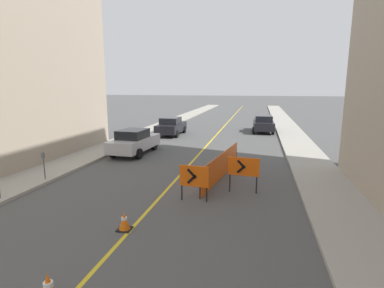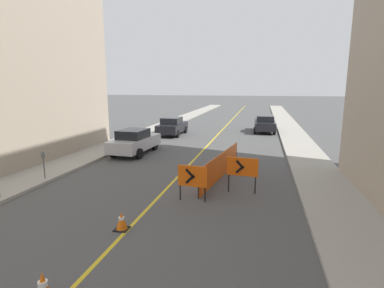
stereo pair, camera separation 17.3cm
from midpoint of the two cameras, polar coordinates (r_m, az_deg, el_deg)
lane_stripe at (r=31.19m, az=5.64°, el=3.00°), size 0.12×74.66×0.01m
sidewalk_left at (r=32.62m, az=-5.91°, el=3.46°), size 2.39×74.66×0.14m
sidewalk_right at (r=31.08m, az=17.76°, el=2.63°), size 2.39×74.66×0.14m
traffic_cone_fourth at (r=9.54m, az=-13.30°, el=-14.12°), size 0.42×0.42×0.56m
arrow_barricade_primary at (r=11.24m, az=-0.04°, el=-6.36°), size 1.13×0.14×1.37m
arrow_barricade_secondary at (r=12.25m, az=9.38°, el=-4.52°), size 1.26×0.18×1.46m
safety_mesh_fence at (r=14.29m, az=5.33°, el=-4.08°), size 0.97×6.06×1.16m
parked_car_curb_near at (r=19.52m, az=-11.22°, el=0.47°), size 2.05×4.40×1.59m
parked_car_curb_mid at (r=26.68m, az=-4.18°, el=3.42°), size 1.93×4.31×1.59m
parked_car_curb_far at (r=29.15m, az=13.27°, el=3.79°), size 1.96×4.37×1.59m
parking_meter_far_curb at (r=15.06m, az=-26.74°, el=-2.73°), size 0.12×0.11×1.24m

